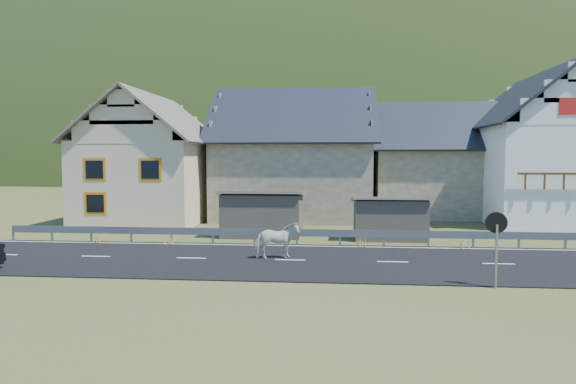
# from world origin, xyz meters

# --- Properties ---
(ground) EXTENTS (160.00, 160.00, 0.00)m
(ground) POSITION_xyz_m (0.00, 0.00, 0.00)
(ground) COLOR #39481E
(ground) RESTS_ON ground
(road) EXTENTS (60.00, 7.00, 0.04)m
(road) POSITION_xyz_m (0.00, 0.00, 0.02)
(road) COLOR black
(road) RESTS_ON ground
(lane_markings) EXTENTS (60.00, 6.60, 0.01)m
(lane_markings) POSITION_xyz_m (0.00, 0.00, 0.04)
(lane_markings) COLOR silver
(lane_markings) RESTS_ON road
(guardrail) EXTENTS (28.10, 0.09, 0.75)m
(guardrail) POSITION_xyz_m (-0.00, 3.68, 0.56)
(guardrail) COLOR #93969B
(guardrail) RESTS_ON ground
(shed_left) EXTENTS (4.30, 3.30, 2.40)m
(shed_left) POSITION_xyz_m (-2.00, 6.50, 1.10)
(shed_left) COLOR brown
(shed_left) RESTS_ON ground
(shed_right) EXTENTS (3.80, 2.90, 2.20)m
(shed_right) POSITION_xyz_m (4.50, 6.00, 1.00)
(shed_right) COLOR brown
(shed_right) RESTS_ON ground
(house_cream) EXTENTS (7.80, 9.80, 8.30)m
(house_cream) POSITION_xyz_m (-10.00, 12.00, 4.36)
(house_cream) COLOR beige
(house_cream) RESTS_ON ground
(house_stone_a) EXTENTS (10.80, 9.80, 8.90)m
(house_stone_a) POSITION_xyz_m (-1.00, 15.00, 4.63)
(house_stone_a) COLOR tan
(house_stone_a) RESTS_ON ground
(house_stone_b) EXTENTS (9.80, 8.80, 8.10)m
(house_stone_b) POSITION_xyz_m (9.00, 17.00, 4.24)
(house_stone_b) COLOR tan
(house_stone_b) RESTS_ON ground
(house_white) EXTENTS (8.80, 10.80, 9.70)m
(house_white) POSITION_xyz_m (15.00, 14.00, 5.06)
(house_white) COLOR white
(house_white) RESTS_ON ground
(mountain) EXTENTS (440.00, 280.00, 260.00)m
(mountain) POSITION_xyz_m (5.00, 180.00, -20.00)
(mountain) COLOR #21300F
(mountain) RESTS_ON ground
(conifer_patch) EXTENTS (76.00, 50.00, 28.00)m
(conifer_patch) POSITION_xyz_m (-55.00, 110.00, 6.00)
(conifer_patch) COLOR black
(conifer_patch) RESTS_ON ground
(horse) EXTENTS (1.25, 1.90, 1.48)m
(horse) POSITION_xyz_m (-0.56, 0.21, 0.78)
(horse) COLOR silver
(horse) RESTS_ON road
(traffic_mirror) EXTENTS (0.67, 0.21, 2.40)m
(traffic_mirror) POSITION_xyz_m (6.79, -3.53, 1.76)
(traffic_mirror) COLOR #93969B
(traffic_mirror) RESTS_ON ground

